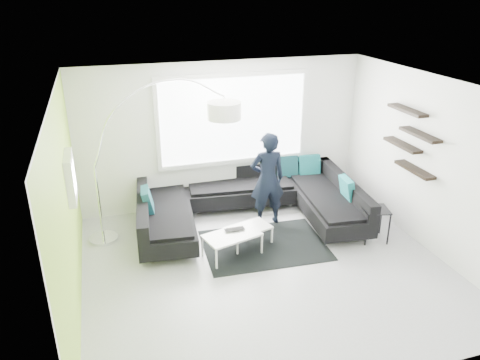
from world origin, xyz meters
name	(u,v)px	position (x,y,z in m)	size (l,w,h in m)	color
ground	(266,267)	(0.00, 0.00, 0.00)	(5.50, 5.50, 0.00)	gray
room_shell	(266,153)	(0.04, 0.21, 1.81)	(5.54, 5.04, 2.82)	white
sectional_sofa	(248,204)	(0.19, 1.48, 0.37)	(4.15, 2.81, 0.85)	black
rug	(264,245)	(0.20, 0.62, 0.01)	(2.02, 1.47, 0.01)	black
coffee_table	(241,239)	(-0.22, 0.63, 0.19)	(1.15, 0.67, 0.38)	silver
arc_lamp	(94,167)	(-2.38, 1.61, 1.34)	(2.48, 0.68, 2.68)	silver
side_table	(374,224)	(2.05, 0.28, 0.29)	(0.42, 0.42, 0.58)	black
person	(267,179)	(0.51, 1.39, 0.86)	(0.65, 0.44, 1.73)	black
laptop	(235,231)	(-0.33, 0.57, 0.39)	(0.33, 0.21, 0.03)	black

